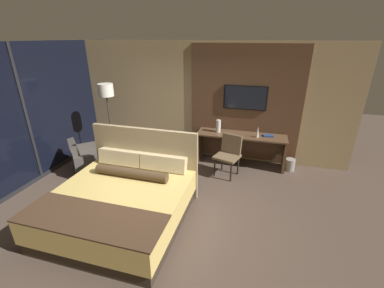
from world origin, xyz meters
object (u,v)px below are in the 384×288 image
object	(u,v)px
tv	(245,98)
desk_chair	(229,152)
vase_tall	(218,126)
vase_short	(258,132)
waste_bin	(290,165)
bed	(122,202)
armchair_by_window	(90,160)
floor_lamp	(107,97)
book	(268,136)
desk	(241,143)

from	to	relation	value
tv	desk_chair	bearing A→B (deg)	-103.64
vase_tall	vase_short	xyz separation A→B (m)	(0.92, -0.10, -0.02)
desk_chair	vase_tall	bearing A→B (deg)	138.79
vase_short	waste_bin	world-z (taller)	vase_short
tv	vase_tall	distance (m)	0.90
bed	waste_bin	world-z (taller)	bed
waste_bin	vase_tall	bearing A→B (deg)	178.86
bed	armchair_by_window	bearing A→B (deg)	139.65
desk_chair	waste_bin	distance (m)	1.52
waste_bin	vase_short	bearing A→B (deg)	-175.02
floor_lamp	vase_short	size ratio (longest dim) A/B	7.43
bed	floor_lamp	world-z (taller)	floor_lamp
bed	vase_tall	distance (m)	2.92
vase_short	book	bearing A→B (deg)	27.61
bed	desk	xyz separation A→B (m)	(1.67, 2.66, 0.17)
armchair_by_window	vase_tall	distance (m)	3.08
vase_tall	vase_short	bearing A→B (deg)	-6.44
bed	vase_tall	world-z (taller)	bed
bed	desk	size ratio (longest dim) A/B	1.02
armchair_by_window	vase_short	distance (m)	3.88
desk	armchair_by_window	xyz separation A→B (m)	(-3.28, -1.29, -0.27)
bed	waste_bin	distance (m)	3.85
bed	desk_chair	xyz separation A→B (m)	(1.47, 2.07, 0.18)
armchair_by_window	book	size ratio (longest dim) A/B	4.69
armchair_by_window	floor_lamp	world-z (taller)	floor_lamp
desk_chair	vase_short	bearing A→B (deg)	57.88
armchair_by_window	vase_tall	size ratio (longest dim) A/B	3.77
desk	book	size ratio (longest dim) A/B	8.61
bed	tv	xyz separation A→B (m)	(1.67, 2.88, 1.22)
bed	waste_bin	xyz separation A→B (m)	(2.82, 2.61, -0.22)
book	vase_short	bearing A→B (deg)	-152.39
vase_short	vase_tall	bearing A→B (deg)	173.56
desk	armchair_by_window	size ratio (longest dim) A/B	1.84
floor_lamp	waste_bin	world-z (taller)	floor_lamp
desk_chair	bed	bearing A→B (deg)	-108.18
floor_lamp	book	xyz separation A→B (m)	(3.65, 0.68, -0.82)
book	waste_bin	xyz separation A→B (m)	(0.56, -0.06, -0.64)
desk	tv	distance (m)	1.07
vase_tall	waste_bin	world-z (taller)	vase_tall
desk	armchair_by_window	bearing A→B (deg)	-158.52
bed	book	bearing A→B (deg)	49.66
bed	desk	distance (m)	3.14
bed	floor_lamp	distance (m)	2.73
bed	armchair_by_window	world-z (taller)	bed
tv	armchair_by_window	xyz separation A→B (m)	(-3.28, -1.51, -1.32)
bed	floor_lamp	bearing A→B (deg)	124.87
armchair_by_window	waste_bin	xyz separation A→B (m)	(4.44, 1.24, -0.12)
desk_chair	book	world-z (taller)	desk_chair
tv	waste_bin	bearing A→B (deg)	-12.96
tv	waste_bin	xyz separation A→B (m)	(1.16, -0.27, -1.44)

